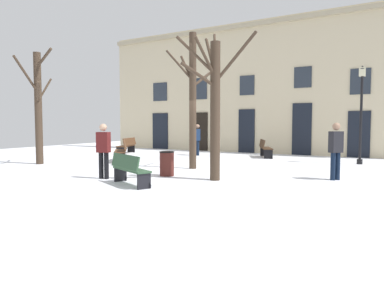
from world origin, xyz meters
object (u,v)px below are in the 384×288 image
tree_right_of_center (215,103)px  person_crossing_plaza (103,148)px  streetlamp (361,104)px  bench_facing_shops (122,150)px  person_near_bench (336,148)px  tree_center (38,105)px  bench_back_to_back_left (265,148)px  bench_back_to_back_right (127,146)px  tree_left_of_center (193,98)px  person_by_shop_door (198,138)px  litter_bin (167,163)px  bench_near_center_tree (130,169)px

tree_right_of_center → person_crossing_plaza: (-3.02, -1.41, -1.36)m
streetlamp → bench_facing_shops: size_ratio=2.31×
streetlamp → person_near_bench: streetlamp is taller
tree_center → bench_back_to_back_left: tree_center is taller
bench_back_to_back_right → bench_back_to_back_left: bench_back_to_back_left is taller
tree_left_of_center → person_by_shop_door: size_ratio=3.05×
litter_bin → person_near_bench: 5.13m
bench_facing_shops → bench_back_to_back_left: bearing=95.5°
litter_bin → bench_back_to_back_right: bench_back_to_back_right is taller
bench_facing_shops → person_by_shop_door: bearing=120.1°
streetlamp → bench_back_to_back_left: size_ratio=2.41×
tree_center → person_crossing_plaza: (4.94, -1.48, -1.50)m
bench_near_center_tree → person_by_shop_door: person_by_shop_door is taller
streetlamp → litter_bin: 8.53m
tree_right_of_center → tree_left_of_center: 2.65m
tree_center → tree_right_of_center: size_ratio=1.01×
bench_near_center_tree → person_crossing_plaza: bearing=6.9°
tree_right_of_center → bench_near_center_tree: (-1.66, -1.86, -1.84)m
bench_facing_shops → bench_back_to_back_right: (-2.40, 3.23, -0.05)m
litter_bin → bench_facing_shops: bench_facing_shops is taller
tree_left_of_center → litter_bin: size_ratio=6.34×
tree_center → tree_left_of_center: bearing=16.7°
bench_back_to_back_right → person_near_bench: (11.16, -3.91, 0.50)m
bench_back_to_back_left → streetlamp: bearing=-126.1°
tree_right_of_center → bench_facing_shops: tree_right_of_center is taller
bench_back_to_back_left → person_crossing_plaza: (-2.34, -8.71, 0.46)m
tree_left_of_center → bench_back_to_back_right: 7.59m
bench_facing_shops → person_near_bench: person_near_bench is taller
tree_left_of_center → person_crossing_plaza: tree_left_of_center is taller
tree_left_of_center → bench_back_to_back_right: (-6.25, 3.74, -2.16)m
bench_near_center_tree → person_by_shop_door: 8.76m
bench_facing_shops → person_crossing_plaza: person_crossing_plaza is taller
bench_back_to_back_right → person_crossing_plaza: person_crossing_plaza is taller
bench_back_to_back_right → tree_left_of_center: bearing=41.6°
litter_bin → person_by_shop_door: (-2.39, 6.55, 0.50)m
bench_back_to_back_right → streetlamp: bearing=76.3°
streetlamp → litter_bin: size_ratio=5.12×
streetlamp → litter_bin: (-5.23, -6.42, -2.04)m
tree_left_of_center → person_near_bench: bearing=-2.0°
person_near_bench → bench_back_to_back_left: bearing=-105.8°
bench_near_center_tree → person_near_bench: size_ratio=0.96×
tree_center → litter_bin: bearing=-0.6°
litter_bin → person_crossing_plaza: person_crossing_plaza is taller
bench_back_to_back_left → bench_back_to_back_right: bearing=78.3°
tree_right_of_center → tree_left_of_center: bearing=133.1°
person_near_bench → bench_facing_shops: bearing=-54.7°
tree_left_of_center → bench_back_to_back_right: bearing=149.1°
person_crossing_plaza → tree_left_of_center: bearing=57.2°
bench_back_to_back_left → bench_facing_shops: bearing=110.2°
bench_back_to_back_left → person_by_shop_door: (-3.38, -0.75, 0.44)m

